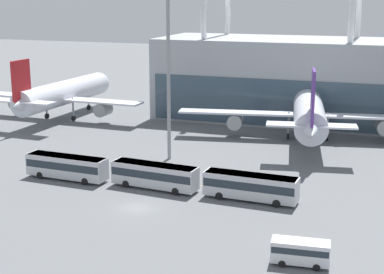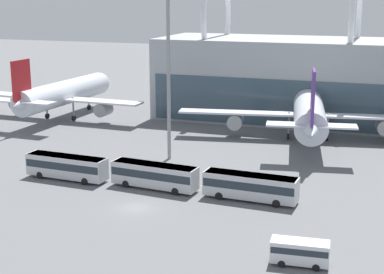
{
  "view_description": "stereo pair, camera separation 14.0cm",
  "coord_description": "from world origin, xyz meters",
  "views": [
    {
      "loc": [
        28.85,
        -61.14,
        25.35
      ],
      "look_at": [
        -0.32,
        20.98,
        4.0
      ],
      "focal_mm": 55.0,
      "sensor_mm": 36.0,
      "label": 1
    },
    {
      "loc": [
        28.98,
        -61.09,
        25.35
      ],
      "look_at": [
        -0.32,
        20.98,
        4.0
      ],
      "focal_mm": 55.0,
      "sensor_mm": 36.0,
      "label": 2
    }
  ],
  "objects": [
    {
      "name": "shuttle_bus_2",
      "position": [
        12.35,
        7.25,
        1.97
      ],
      "size": [
        12.02,
        3.22,
        3.37
      ],
      "rotation": [
        0.0,
        0.0,
        -0.04
      ],
      "color": "silver",
      "rests_on": "ground_plane"
    },
    {
      "name": "ground_plane",
      "position": [
        0.0,
        0.0,
        0.0
      ],
      "size": [
        440.0,
        440.0,
        0.0
      ],
      "primitive_type": "plane",
      "color": "slate"
    },
    {
      "name": "floodlight_mast",
      "position": [
        -4.36,
        21.67,
        18.69
      ],
      "size": [
        2.86,
        2.86,
        26.66
      ],
      "color": "gray",
      "rests_on": "ground_plane"
    },
    {
      "name": "service_van_foreground",
      "position": [
        21.24,
        -8.75,
        1.43
      ],
      "size": [
        5.72,
        2.61,
        2.43
      ],
      "rotation": [
        0.0,
        0.0,
        3.24
      ],
      "color": "silver",
      "rests_on": "ground_plane"
    },
    {
      "name": "shuttle_bus_0",
      "position": [
        -13.93,
        7.08,
        1.97
      ],
      "size": [
        12.03,
        3.28,
        3.37
      ],
      "rotation": [
        0.0,
        0.0,
        -0.05
      ],
      "color": "silver",
      "rests_on": "ground_plane"
    },
    {
      "name": "shuttle_bus_1",
      "position": [
        -0.79,
        7.47,
        1.97
      ],
      "size": [
        12.1,
        3.71,
        3.37
      ],
      "rotation": [
        0.0,
        0.0,
        -0.09
      ],
      "color": "silver",
      "rests_on": "ground_plane"
    },
    {
      "name": "lane_stripe_1",
      "position": [
        7.85,
        9.79,
        0.0
      ],
      "size": [
        6.44,
        1.99,
        0.01
      ],
      "primitive_type": "cube",
      "rotation": [
        0.0,
        0.0,
        -0.27
      ],
      "color": "yellow",
      "rests_on": "ground_plane"
    },
    {
      "name": "airliner_at_gate_far",
      "position": [
        14.11,
        42.04,
        5.4
      ],
      "size": [
        45.93,
        42.5,
        14.42
      ],
      "rotation": [
        0.0,
        0.0,
        1.75
      ],
      "color": "silver",
      "rests_on": "ground_plane"
    },
    {
      "name": "airliner_at_gate_near",
      "position": [
        -36.35,
        42.24,
        5.26
      ],
      "size": [
        36.51,
        34.27,
        13.53
      ],
      "rotation": [
        0.0,
        0.0,
        1.54
      ],
      "color": "silver",
      "rests_on": "ground_plane"
    },
    {
      "name": "lane_stripe_0",
      "position": [
        13.32,
        10.78,
        0.0
      ],
      "size": [
        8.99,
        1.05,
        0.01
      ],
      "primitive_type": "cube",
      "rotation": [
        0.0,
        0.0,
        0.09
      ],
      "color": "yellow",
      "rests_on": "ground_plane"
    }
  ]
}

